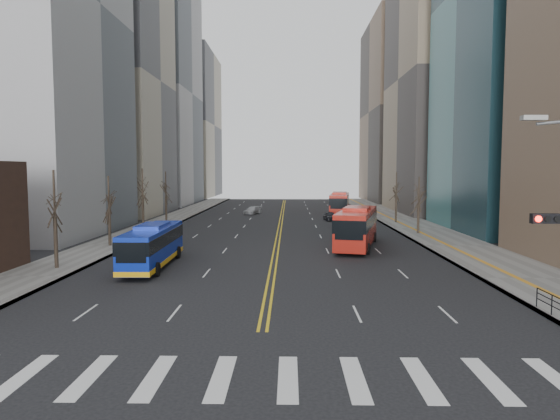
% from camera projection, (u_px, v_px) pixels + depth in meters
% --- Properties ---
extents(ground, '(220.00, 220.00, 0.00)m').
position_uv_depth(ground, '(255.00, 378.00, 17.65)').
color(ground, black).
extents(sidewalk_right, '(7.00, 130.00, 0.15)m').
position_uv_depth(sidewalk_right, '(420.00, 229.00, 62.16)').
color(sidewalk_right, slate).
rests_on(sidewalk_right, ground).
extents(sidewalk_left, '(5.00, 130.00, 0.15)m').
position_uv_depth(sidewalk_left, '(149.00, 228.00, 62.80)').
color(sidewalk_left, slate).
rests_on(sidewalk_left, ground).
extents(crosswalk, '(26.70, 4.00, 0.01)m').
position_uv_depth(crosswalk, '(255.00, 378.00, 17.65)').
color(crosswalk, silver).
rests_on(crosswalk, ground).
extents(centerline, '(0.55, 100.00, 0.01)m').
position_uv_depth(centerline, '(281.00, 221.00, 72.46)').
color(centerline, gold).
rests_on(centerline, ground).
extents(office_towers, '(83.00, 134.00, 58.00)m').
position_uv_depth(office_towers, '(283.00, 72.00, 84.02)').
color(office_towers, '#969598').
rests_on(office_towers, ground).
extents(street_trees, '(35.20, 47.20, 7.60)m').
position_uv_depth(street_trees, '(209.00, 194.00, 51.83)').
color(street_trees, '#2D221B').
rests_on(street_trees, ground).
extents(blue_bus, '(2.77, 11.22, 3.27)m').
position_uv_depth(blue_bus, '(153.00, 244.00, 37.91)').
color(blue_bus, '#0B25AA').
rests_on(blue_bus, ground).
extents(red_bus_near, '(5.72, 12.64, 3.88)m').
position_uv_depth(red_bus_near, '(357.00, 225.00, 47.53)').
color(red_bus_near, '#A21B11').
rests_on(red_bus_near, ground).
extents(red_bus_far, '(4.42, 12.32, 3.80)m').
position_uv_depth(red_bus_far, '(340.00, 202.00, 81.57)').
color(red_bus_far, '#A21B11').
rests_on(red_bus_far, ground).
extents(car_white, '(2.99, 4.65, 1.45)m').
position_uv_depth(car_white, '(158.00, 242.00, 45.97)').
color(car_white, silver).
rests_on(car_white, ground).
extents(car_dark_mid, '(1.98, 3.98, 1.30)m').
position_uv_depth(car_dark_mid, '(330.00, 216.00, 72.94)').
color(car_dark_mid, black).
rests_on(car_dark_mid, ground).
extents(car_silver, '(3.28, 4.65, 1.25)m').
position_uv_depth(car_silver, '(253.00, 210.00, 83.65)').
color(car_silver, '#A1A1A6').
rests_on(car_silver, ground).
extents(car_dark_far, '(2.10, 4.50, 1.25)m').
position_uv_depth(car_dark_far, '(346.00, 207.00, 91.70)').
color(car_dark_far, black).
rests_on(car_dark_far, ground).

